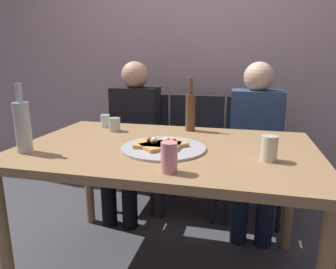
{
  "coord_description": "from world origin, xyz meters",
  "views": [
    {
      "loc": [
        0.36,
        -1.46,
        1.19
      ],
      "look_at": [
        -0.0,
        0.04,
        0.8
      ],
      "focal_mm": 32.56,
      "sensor_mm": 36.0,
      "label": 1
    }
  ],
  "objects_px": {
    "pizza_slice_last": "(158,144)",
    "guest_in_sweater": "(132,131)",
    "wine_glass": "(115,124)",
    "chair_left": "(139,142)",
    "pizza_tray": "(163,148)",
    "tumbler_near": "(105,121)",
    "guest_in_beanie": "(255,138)",
    "pizza_slice_extra": "(164,144)",
    "soda_can": "(169,157)",
    "dining_table": "(167,160)",
    "chair_right": "(253,149)",
    "beer_bottle": "(23,126)",
    "tumbler_far": "(269,148)",
    "wine_bottle": "(190,111)",
    "chair_middle": "(194,145)"
  },
  "relations": [
    {
      "from": "pizza_tray",
      "to": "pizza_slice_extra",
      "type": "distance_m",
      "value": 0.02
    },
    {
      "from": "pizza_tray",
      "to": "chair_middle",
      "type": "distance_m",
      "value": 0.96
    },
    {
      "from": "tumbler_near",
      "to": "tumbler_far",
      "type": "relative_size",
      "value": 0.73
    },
    {
      "from": "dining_table",
      "to": "wine_glass",
      "type": "relative_size",
      "value": 18.09
    },
    {
      "from": "soda_can",
      "to": "chair_left",
      "type": "relative_size",
      "value": 0.14
    },
    {
      "from": "tumbler_near",
      "to": "chair_right",
      "type": "bearing_deg",
      "value": 29.21
    },
    {
      "from": "pizza_slice_last",
      "to": "wine_glass",
      "type": "height_order",
      "value": "wine_glass"
    },
    {
      "from": "tumbler_far",
      "to": "guest_in_beanie",
      "type": "relative_size",
      "value": 0.1
    },
    {
      "from": "pizza_tray",
      "to": "chair_left",
      "type": "xyz_separation_m",
      "value": [
        -0.45,
        0.93,
        -0.25
      ]
    },
    {
      "from": "wine_bottle",
      "to": "guest_in_sweater",
      "type": "distance_m",
      "value": 0.67
    },
    {
      "from": "wine_glass",
      "to": "chair_left",
      "type": "distance_m",
      "value": 0.69
    },
    {
      "from": "pizza_slice_last",
      "to": "beer_bottle",
      "type": "bearing_deg",
      "value": -161.77
    },
    {
      "from": "beer_bottle",
      "to": "tumbler_far",
      "type": "height_order",
      "value": "beer_bottle"
    },
    {
      "from": "beer_bottle",
      "to": "guest_in_sweater",
      "type": "distance_m",
      "value": 1.03
    },
    {
      "from": "dining_table",
      "to": "beer_bottle",
      "type": "distance_m",
      "value": 0.71
    },
    {
      "from": "pizza_slice_last",
      "to": "guest_in_sweater",
      "type": "bearing_deg",
      "value": 118.42
    },
    {
      "from": "pizza_slice_extra",
      "to": "guest_in_beanie",
      "type": "height_order",
      "value": "guest_in_beanie"
    },
    {
      "from": "pizza_tray",
      "to": "wine_glass",
      "type": "height_order",
      "value": "wine_glass"
    },
    {
      "from": "pizza_tray",
      "to": "wine_glass",
      "type": "relative_size",
      "value": 5.06
    },
    {
      "from": "guest_in_sweater",
      "to": "guest_in_beanie",
      "type": "xyz_separation_m",
      "value": [
        0.92,
        0.0,
        0.0
      ]
    },
    {
      "from": "pizza_slice_last",
      "to": "chair_right",
      "type": "height_order",
      "value": "chair_right"
    },
    {
      "from": "chair_right",
      "to": "guest_in_sweater",
      "type": "xyz_separation_m",
      "value": [
        -0.92,
        -0.15,
        0.13
      ]
    },
    {
      "from": "guest_in_sweater",
      "to": "chair_right",
      "type": "bearing_deg",
      "value": -170.7
    },
    {
      "from": "dining_table",
      "to": "tumbler_far",
      "type": "height_order",
      "value": "tumbler_far"
    },
    {
      "from": "beer_bottle",
      "to": "pizza_slice_last",
      "type": "bearing_deg",
      "value": 18.23
    },
    {
      "from": "tumbler_near",
      "to": "wine_glass",
      "type": "relative_size",
      "value": 0.99
    },
    {
      "from": "chair_right",
      "to": "tumbler_far",
      "type": "bearing_deg",
      "value": 91.22
    },
    {
      "from": "chair_left",
      "to": "pizza_slice_last",
      "type": "bearing_deg",
      "value": 114.4
    },
    {
      "from": "guest_in_sweater",
      "to": "guest_in_beanie",
      "type": "bearing_deg",
      "value": -180.0
    },
    {
      "from": "dining_table",
      "to": "chair_left",
      "type": "height_order",
      "value": "chair_left"
    },
    {
      "from": "pizza_slice_last",
      "to": "guest_in_beanie",
      "type": "distance_m",
      "value": 0.94
    },
    {
      "from": "dining_table",
      "to": "pizza_tray",
      "type": "bearing_deg",
      "value": -92.2
    },
    {
      "from": "beer_bottle",
      "to": "guest_in_beanie",
      "type": "distance_m",
      "value": 1.5
    },
    {
      "from": "chair_middle",
      "to": "guest_in_sweater",
      "type": "height_order",
      "value": "guest_in_sweater"
    },
    {
      "from": "guest_in_sweater",
      "to": "soda_can",
      "type": "bearing_deg",
      "value": 117.21
    },
    {
      "from": "chair_left",
      "to": "guest_in_beanie",
      "type": "xyz_separation_m",
      "value": [
        0.92,
        -0.15,
        0.13
      ]
    },
    {
      "from": "tumbler_near",
      "to": "guest_in_beanie",
      "type": "bearing_deg",
      "value": 21.89
    },
    {
      "from": "dining_table",
      "to": "wine_glass",
      "type": "height_order",
      "value": "wine_glass"
    },
    {
      "from": "dining_table",
      "to": "guest_in_beanie",
      "type": "xyz_separation_m",
      "value": [
        0.47,
        0.72,
        -0.04
      ]
    },
    {
      "from": "dining_table",
      "to": "chair_left",
      "type": "relative_size",
      "value": 1.66
    },
    {
      "from": "tumbler_near",
      "to": "tumbler_far",
      "type": "height_order",
      "value": "tumbler_far"
    },
    {
      "from": "dining_table",
      "to": "pizza_slice_extra",
      "type": "height_order",
      "value": "pizza_slice_extra"
    },
    {
      "from": "pizza_tray",
      "to": "chair_right",
      "type": "height_order",
      "value": "chair_right"
    },
    {
      "from": "chair_right",
      "to": "guest_in_beanie",
      "type": "relative_size",
      "value": 0.77
    },
    {
      "from": "guest_in_sweater",
      "to": "pizza_tray",
      "type": "bearing_deg",
      "value": 120.15
    },
    {
      "from": "pizza_slice_extra",
      "to": "soda_can",
      "type": "bearing_deg",
      "value": -71.52
    },
    {
      "from": "beer_bottle",
      "to": "tumbler_near",
      "type": "relative_size",
      "value": 3.99
    },
    {
      "from": "pizza_tray",
      "to": "guest_in_beanie",
      "type": "relative_size",
      "value": 0.36
    },
    {
      "from": "wine_glass",
      "to": "tumbler_near",
      "type": "bearing_deg",
      "value": 138.86
    },
    {
      "from": "pizza_slice_extra",
      "to": "guest_in_sweater",
      "type": "height_order",
      "value": "guest_in_sweater"
    }
  ]
}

